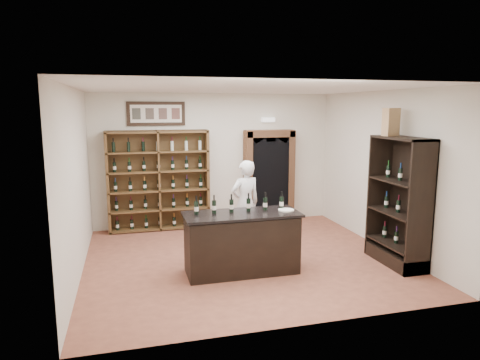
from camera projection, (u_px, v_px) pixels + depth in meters
name	position (u px, v px, depth m)	size (l,w,h in m)	color
floor	(244.00, 259.00, 7.69)	(5.50, 5.50, 0.00)	#9A553D
ceiling	(244.00, 88.00, 7.18)	(5.50, 5.50, 0.00)	white
wall_back	(215.00, 160.00, 9.82)	(5.50, 0.04, 3.00)	silver
wall_left	(76.00, 183.00, 6.74)	(0.04, 5.00, 3.00)	silver
wall_right	(383.00, 170.00, 8.13)	(0.04, 5.00, 3.00)	silver
wine_shelf	(159.00, 180.00, 9.40)	(2.20, 0.38, 2.20)	#4F381B
framed_picture	(156.00, 114.00, 9.28)	(1.25, 0.04, 0.52)	black
arched_doorway	(269.00, 174.00, 10.03)	(1.17, 0.35, 2.17)	black
emergency_light	(268.00, 120.00, 9.91)	(0.30, 0.10, 0.10)	white
tasting_counter	(242.00, 243.00, 6.98)	(1.88, 0.78, 1.00)	black
counter_bottle_0	(196.00, 208.00, 6.80)	(0.07, 0.07, 0.30)	black
counter_bottle_1	(214.00, 207.00, 6.87)	(0.07, 0.07, 0.30)	black
counter_bottle_2	(231.00, 206.00, 6.94)	(0.07, 0.07, 0.30)	black
counter_bottle_3	(248.00, 205.00, 7.02)	(0.07, 0.07, 0.30)	black
counter_bottle_4	(265.00, 204.00, 7.09)	(0.07, 0.07, 0.30)	black
counter_bottle_5	(281.00, 203.00, 7.16)	(0.07, 0.07, 0.30)	black
side_cabinet	(399.00, 221.00, 7.34)	(0.48, 1.20, 2.20)	black
shopkeeper	(245.00, 203.00, 8.33)	(0.61, 0.40, 1.68)	white
plate	(286.00, 210.00, 7.05)	(0.26, 0.26, 0.02)	silver
wine_crate	(391.00, 122.00, 7.34)	(0.34, 0.14, 0.47)	tan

